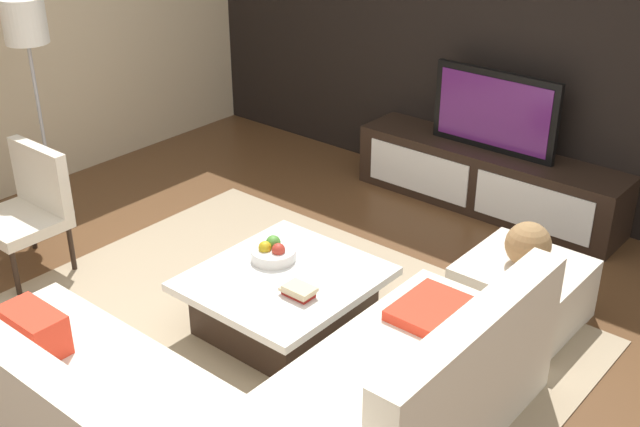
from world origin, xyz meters
TOP-DOWN VIEW (x-y plane):
  - ground_plane at (0.00, 0.00)m, footprint 14.00×14.00m
  - feature_wall_back at (0.00, 2.70)m, footprint 6.40×0.12m
  - area_rug at (-0.10, 0.00)m, footprint 3.42×2.65m
  - media_console at (0.00, 2.40)m, footprint 2.20×0.49m
  - television at (0.00, 2.40)m, footprint 1.04×0.06m
  - sectional_couch at (0.51, -0.88)m, footprint 2.40×2.34m
  - coffee_table at (-0.10, 0.10)m, footprint 0.99×1.07m
  - accent_chair_near at (-1.95, -0.44)m, footprint 0.58×0.51m
  - floor_lamp at (-2.54, 0.08)m, footprint 0.31×0.31m
  - ottoman at (0.96, 1.11)m, footprint 0.70×0.70m
  - fruit_bowl at (-0.28, 0.20)m, footprint 0.28×0.28m
  - decorative_ball at (0.96, 1.11)m, footprint 0.28×0.28m
  - book_stack at (0.12, -0.02)m, footprint 0.20×0.12m

SIDE VIEW (x-z plane):
  - ground_plane at x=0.00m, z-range 0.00..0.00m
  - area_rug at x=-0.10m, z-range 0.00..0.01m
  - ottoman at x=0.96m, z-range 0.00..0.40m
  - coffee_table at x=-0.10m, z-range 0.01..0.39m
  - media_console at x=0.00m, z-range 0.00..0.50m
  - sectional_couch at x=0.51m, z-range -0.12..0.70m
  - book_stack at x=0.12m, z-range 0.38..0.45m
  - fruit_bowl at x=-0.28m, z-range 0.36..0.50m
  - accent_chair_near at x=-1.95m, z-range 0.06..0.93m
  - decorative_ball at x=0.96m, z-range 0.40..0.68m
  - television at x=0.00m, z-range 0.50..1.13m
  - feature_wall_back at x=0.00m, z-range 0.00..2.80m
  - floor_lamp at x=-2.54m, z-range 0.58..2.28m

